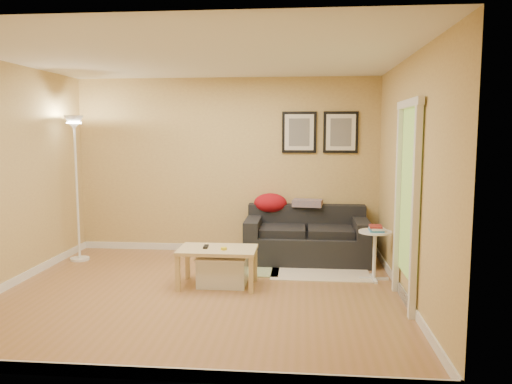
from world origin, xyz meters
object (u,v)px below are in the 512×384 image
side_table (374,255)px  floor_lamp (77,193)px  coffee_table (218,267)px  sofa (307,234)px  storage_bin (222,270)px  book_stack (376,228)px

side_table → floor_lamp: floor_lamp is taller
coffee_table → side_table: side_table is taller
side_table → floor_lamp: size_ratio=0.30×
coffee_table → side_table: size_ratio=1.49×
sofa → side_table: sofa is taller
sofa → floor_lamp: bearing=-175.3°
sofa → storage_bin: 1.59m
coffee_table → storage_bin: 0.08m
coffee_table → side_table: bearing=27.7°
storage_bin → book_stack: (1.83, 0.37, 0.46)m
book_stack → storage_bin: bearing=169.8°
sofa → side_table: size_ratio=2.79×
side_table → floor_lamp: (-4.02, 0.58, 0.66)m
coffee_table → storage_bin: coffee_table is taller
book_stack → floor_lamp: size_ratio=0.11×
sofa → floor_lamp: 3.26m
storage_bin → floor_lamp: floor_lamp is taller
side_table → book_stack: bearing=-46.9°
coffee_table → side_table: 1.92m
storage_bin → book_stack: bearing=11.5°
sofa → coffee_table: size_ratio=1.88×
coffee_table → floor_lamp: (-2.15, 1.00, 0.74)m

